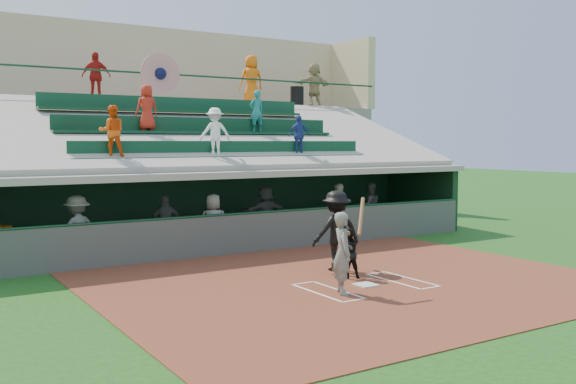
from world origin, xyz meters
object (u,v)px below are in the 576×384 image
white_table (6,254)px  water_cooler (4,234)px  home_plate (366,285)px  batter_at_plate (343,252)px  trash_bin (297,97)px  catcher (348,253)px

white_table → water_cooler: size_ratio=1.94×
home_plate → batter_at_plate: bearing=-159.1°
white_table → water_cooler: water_cooler is taller
white_table → batter_at_plate: bearing=-60.8°
white_table → water_cooler: 0.51m
trash_bin → white_table: bearing=-153.4°
catcher → white_table: 8.36m
batter_at_plate → home_plate: bearing=20.9°
white_table → trash_bin: 14.79m
white_table → water_cooler: bearing=145.3°
home_plate → batter_at_plate: batter_at_plate is taller
home_plate → water_cooler: bearing=135.3°
white_table → catcher: bearing=-50.4°
home_plate → catcher: size_ratio=0.38×
batter_at_plate → catcher: 1.55m
home_plate → catcher: 0.99m
batter_at_plate → catcher: batter_at_plate is taller
trash_bin → catcher: bearing=-117.9°
catcher → water_cooler: (-6.41, 5.41, 0.27)m
batter_at_plate → trash_bin: trash_bin is taller
trash_bin → water_cooler: bearing=-153.5°
catcher → white_table: size_ratio=1.57×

